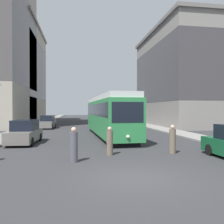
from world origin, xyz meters
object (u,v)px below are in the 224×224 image
Objects in this scene: transit_bus at (113,113)px; parked_car_left_mid at (48,122)px; streetcar at (108,115)px; parked_car_left_near at (25,132)px; pedestrian_crossing_near at (74,146)px; pedestrian_on_sidewalk at (173,140)px; pedestrian_crossing_far at (110,142)px.

transit_bus reaches higher than parked_car_left_mid.
transit_bus is 11.39m from parked_car_left_mid.
streetcar is 3.39× the size of parked_car_left_mid.
transit_bus reaches higher than parked_car_left_near.
parked_car_left_near is at bearing -130.65° from pedestrian_crossing_near.
streetcar reaches higher than parked_car_left_near.
parked_car_left_near is (-9.92, -19.65, -1.10)m from transit_bus.
parked_car_left_near and parked_car_left_mid have the same top height.
parked_car_left_mid is (-7.03, 10.47, -1.26)m from streetcar.
parked_car_left_mid is 22.04m from pedestrian_on_sidewalk.
parked_car_left_near reaches higher than pedestrian_on_sidewalk.
pedestrian_on_sidewalk is (-0.29, -25.32, -1.15)m from transit_bus.
parked_car_left_mid is at bearing 92.90° from parked_car_left_near.
pedestrian_crossing_far is 0.96× the size of pedestrian_on_sidewalk.
streetcar is 1.19× the size of transit_bus.
parked_car_left_mid reaches higher than pedestrian_crossing_far.
pedestrian_crossing_far is at bearing -70.26° from parked_car_left_mid.
pedestrian_crossing_near is 5.98m from pedestrian_on_sidewalk.
pedestrian_crossing_far is at bearing -98.83° from transit_bus.
pedestrian_crossing_near is 1.07× the size of pedestrian_crossing_far.
parked_car_left_near reaches higher than pedestrian_crossing_far.
pedestrian_crossing_near is at bearing -76.58° from parked_car_left_mid.
transit_bus is (2.89, 15.97, -0.15)m from streetcar.
streetcar is 8.41× the size of pedestrian_crossing_near.
parked_car_left_mid reaches higher than pedestrian_on_sidewalk.
transit_bus is 7.54× the size of pedestrian_crossing_far.
transit_bus reaches higher than pedestrian_crossing_near.
pedestrian_crossing_near reaches higher than pedestrian_on_sidewalk.
parked_car_left_near is 2.73× the size of pedestrian_crossing_near.
transit_bus is at bearing 77.16° from streetcar.
transit_bus is at bearing 32.21° from parked_car_left_mid.
pedestrian_crossing_far is (-1.18, -9.24, -1.34)m from streetcar.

